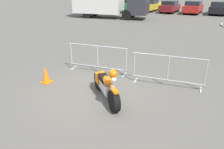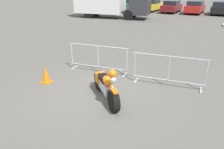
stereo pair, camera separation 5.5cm
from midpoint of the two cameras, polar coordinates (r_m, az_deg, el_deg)
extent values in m
plane|color=#54514C|center=(7.06, -4.52, -4.74)|extent=(120.00, 120.00, 0.00)
cylinder|color=black|center=(5.93, 0.72, -6.96)|extent=(0.56, 0.54, 0.61)
cylinder|color=black|center=(7.19, -3.19, -1.50)|extent=(0.56, 0.54, 0.61)
cube|color=silver|center=(6.51, -1.44, -3.22)|extent=(0.74, 0.71, 0.27)
ellipsoid|color=orange|center=(6.25, -0.99, -1.65)|extent=(0.56, 0.54, 0.25)
cube|color=black|center=(6.56, -1.90, -0.81)|extent=(0.54, 0.53, 0.11)
cube|color=orange|center=(6.90, -2.67, -0.82)|extent=(0.46, 0.46, 0.30)
cube|color=orange|center=(5.78, 0.73, -4.16)|extent=(0.37, 0.36, 0.06)
cylinder|color=silver|center=(5.80, 0.43, -2.63)|extent=(0.05, 0.05, 0.43)
sphere|color=silver|center=(5.69, 0.59, -1.30)|extent=(0.15, 0.15, 0.15)
sphere|color=orange|center=(5.68, 0.43, 0.20)|extent=(0.23, 0.23, 0.23)
cylinder|color=#9EA0A5|center=(8.42, -3.56, 7.44)|extent=(2.42, 0.37, 0.04)
cylinder|color=#9EA0A5|center=(8.67, -3.43, 2.01)|extent=(2.42, 0.37, 0.04)
cylinder|color=#9EA0A5|center=(9.06, -10.30, 5.41)|extent=(0.05, 0.05, 0.85)
cylinder|color=#9EA0A5|center=(8.53, -3.49, 4.68)|extent=(0.05, 0.05, 0.85)
cylinder|color=#9EA0A5|center=(8.15, 4.06, 3.80)|extent=(0.05, 0.05, 0.85)
cube|color=#9EA0A5|center=(9.22, -9.66, 1.74)|extent=(0.12, 0.44, 0.03)
cube|color=#9EA0A5|center=(8.38, 3.49, -0.10)|extent=(0.12, 0.44, 0.03)
cylinder|color=#9EA0A5|center=(7.38, 15.08, 4.57)|extent=(2.42, 0.37, 0.04)
cylinder|color=#9EA0A5|center=(7.68, 14.45, -1.47)|extent=(2.42, 0.37, 0.04)
cylinder|color=#9EA0A5|center=(7.70, 6.13, 2.62)|extent=(0.05, 0.05, 0.85)
cylinder|color=#9EA0A5|center=(7.52, 14.76, 1.49)|extent=(0.05, 0.05, 0.85)
cylinder|color=#9EA0A5|center=(7.52, 23.60, 0.30)|extent=(0.05, 0.05, 0.85)
cube|color=#9EA0A5|center=(7.91, 6.44, -1.60)|extent=(0.12, 0.44, 0.03)
cube|color=#9EA0A5|center=(7.74, 22.40, -3.82)|extent=(0.12, 0.44, 0.03)
cube|color=silver|center=(24.02, -3.12, 18.76)|extent=(5.30, 3.05, 2.50)
cube|color=#2D2D33|center=(22.75, 7.46, 17.67)|extent=(2.12, 2.44, 1.90)
cylinder|color=black|center=(23.99, 5.62, 15.69)|extent=(0.99, 0.43, 0.96)
cylinder|color=black|center=(22.13, 4.33, 15.18)|extent=(0.99, 0.43, 0.96)
cylinder|color=black|center=(25.34, -4.05, 16.09)|extent=(0.99, 0.43, 0.96)
cylinder|color=black|center=(23.59, -5.97, 15.57)|extent=(0.99, 0.43, 0.96)
cube|color=#B7BABF|center=(32.44, 0.37, 17.75)|extent=(1.85, 4.43, 0.72)
cube|color=#1E232B|center=(32.26, 0.23, 18.82)|extent=(1.68, 2.28, 0.51)
cylinder|color=black|center=(34.06, 0.41, 17.47)|extent=(0.23, 0.66, 0.66)
cylinder|color=black|center=(33.36, 2.78, 17.34)|extent=(0.23, 0.66, 0.66)
cylinder|color=black|center=(31.62, -2.17, 17.08)|extent=(0.23, 0.66, 0.66)
cylinder|color=black|center=(30.87, 0.33, 16.97)|extent=(0.23, 0.66, 0.66)
cube|color=#236B38|center=(31.54, 5.31, 17.56)|extent=(1.89, 4.52, 0.73)
cube|color=#1E232B|center=(31.35, 5.23, 18.68)|extent=(1.71, 2.32, 0.52)
cylinder|color=black|center=(33.19, 5.10, 17.27)|extent=(0.24, 0.67, 0.67)
cylinder|color=black|center=(32.59, 7.67, 17.07)|extent=(0.24, 0.67, 0.67)
cylinder|color=black|center=(30.60, 2.76, 16.91)|extent=(0.24, 0.67, 0.67)
cylinder|color=black|center=(29.94, 5.51, 16.72)|extent=(0.24, 0.67, 0.67)
cube|color=yellow|center=(30.74, 10.41, 17.15)|extent=(1.84, 4.41, 0.71)
cube|color=#1E232B|center=(30.55, 10.39, 18.28)|extent=(1.67, 2.26, 0.51)
cylinder|color=black|center=(32.34, 9.93, 16.89)|extent=(0.23, 0.66, 0.65)
cylinder|color=black|center=(31.86, 12.57, 16.63)|extent=(0.23, 0.66, 0.65)
cylinder|color=black|center=(29.72, 8.01, 16.55)|extent=(0.23, 0.66, 0.65)
cylinder|color=black|center=(29.21, 10.85, 16.28)|extent=(0.23, 0.66, 0.65)
cube|color=maroon|center=(29.54, 15.38, 16.51)|extent=(1.78, 4.26, 0.69)
cube|color=#1E232B|center=(29.35, 15.42, 17.63)|extent=(1.61, 2.19, 0.49)
cylinder|color=black|center=(31.05, 14.65, 16.29)|extent=(0.22, 0.63, 0.63)
cylinder|color=black|center=(30.71, 17.35, 15.96)|extent=(0.22, 0.63, 0.63)
cylinder|color=black|center=(28.46, 13.14, 15.94)|extent=(0.22, 0.63, 0.63)
cylinder|color=black|center=(28.08, 16.06, 15.59)|extent=(0.22, 0.63, 0.63)
cube|color=#B21E19|center=(29.21, 20.92, 15.85)|extent=(1.83, 4.38, 0.71)
cube|color=#1E232B|center=(29.02, 21.04, 17.01)|extent=(1.66, 2.25, 0.51)
cylinder|color=black|center=(30.73, 19.89, 15.68)|extent=(0.23, 0.65, 0.65)
cylinder|color=black|center=(30.51, 22.72, 15.26)|extent=(0.23, 0.65, 0.65)
cylinder|color=black|center=(28.00, 18.80, 15.28)|extent=(0.23, 0.65, 0.65)
cylinder|color=black|center=(27.76, 21.89, 14.83)|extent=(0.23, 0.65, 0.65)
cube|color=black|center=(29.42, 26.52, 15.03)|extent=(1.81, 4.33, 0.70)
cube|color=#1E232B|center=(29.23, 26.71, 16.17)|extent=(1.64, 2.22, 0.50)
cylinder|color=black|center=(30.87, 25.24, 14.93)|extent=(0.23, 0.64, 0.64)
cylinder|color=black|center=(28.14, 24.68, 14.49)|extent=(0.23, 0.64, 0.64)
cube|color=orange|center=(8.11, -16.47, -1.81)|extent=(0.34, 0.34, 0.03)
cone|color=orange|center=(8.00, -16.70, 0.12)|extent=(0.28, 0.28, 0.56)
camera|label=1|loc=(0.03, -89.76, 0.10)|focal=35.00mm
camera|label=2|loc=(0.03, 90.24, -0.10)|focal=35.00mm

